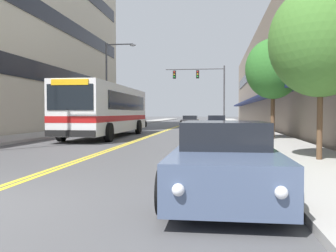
# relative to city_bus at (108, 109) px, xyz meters

# --- Properties ---
(ground_plane) EXTENTS (240.00, 240.00, 0.00)m
(ground_plane) POSITION_rel_city_bus_xyz_m (2.58, 19.31, -1.79)
(ground_plane) COLOR #4C4C4F
(sidewalk_left) EXTENTS (3.06, 106.00, 0.14)m
(sidewalk_left) POSITION_rel_city_bus_xyz_m (-4.45, 19.31, -1.72)
(sidewalk_left) COLOR #9E9B96
(sidewalk_left) RESTS_ON ground_plane
(sidewalk_right) EXTENTS (3.06, 106.00, 0.14)m
(sidewalk_right) POSITION_rel_city_bus_xyz_m (9.61, 19.31, -1.72)
(sidewalk_right) COLOR #9E9B96
(sidewalk_right) RESTS_ON ground_plane
(centre_line) EXTENTS (0.34, 106.00, 0.01)m
(centre_line) POSITION_rel_city_bus_xyz_m (2.58, 19.31, -1.79)
(centre_line) COLOR yellow
(centre_line) RESTS_ON ground_plane
(storefront_row_right) EXTENTS (9.10, 68.00, 10.90)m
(storefront_row_right) POSITION_rel_city_bus_xyz_m (15.37, 19.31, 3.65)
(storefront_row_right) COLOR gray
(storefront_row_right) RESTS_ON ground_plane
(city_bus) EXTENTS (2.91, 12.38, 3.17)m
(city_bus) POSITION_rel_city_bus_xyz_m (0.00, 0.00, 0.00)
(city_bus) COLOR silver
(city_bus) RESTS_ON ground_plane
(car_silver_parked_left_near) EXTENTS (2.11, 4.31, 1.42)m
(car_silver_parked_left_near) POSITION_rel_city_bus_xyz_m (-1.71, 15.44, -1.14)
(car_silver_parked_left_near) COLOR #B7B7BC
(car_silver_parked_left_near) RESTS_ON ground_plane
(car_slate_blue_parked_right_foreground) EXTENTS (2.01, 4.87, 1.34)m
(car_slate_blue_parked_right_foreground) POSITION_rel_city_bus_xyz_m (7.03, -16.33, -1.16)
(car_slate_blue_parked_right_foreground) COLOR #475675
(car_slate_blue_parked_right_foreground) RESTS_ON ground_plane
(car_navy_parked_right_mid) EXTENTS (2.02, 4.19, 1.29)m
(car_navy_parked_right_mid) POSITION_rel_city_bus_xyz_m (6.93, 11.04, -1.18)
(car_navy_parked_right_mid) COLOR #19234C
(car_navy_parked_right_mid) RESTS_ON ground_plane
(car_dark_grey_moving_lead) EXTENTS (2.16, 4.62, 1.21)m
(car_dark_grey_moving_lead) POSITION_rel_city_bus_xyz_m (3.85, 20.92, -1.22)
(car_dark_grey_moving_lead) COLOR #38383D
(car_dark_grey_moving_lead) RESTS_ON ground_plane
(traffic_signal_mast) EXTENTS (6.78, 0.38, 6.89)m
(traffic_signal_mast) POSITION_rel_city_bus_xyz_m (5.53, 19.74, 3.13)
(traffic_signal_mast) COLOR #47474C
(traffic_signal_mast) RESTS_ON ground_plane
(street_lamp_left_far) EXTENTS (2.76, 0.28, 7.67)m
(street_lamp_left_far) POSITION_rel_city_bus_xyz_m (-2.31, 8.84, 2.84)
(street_lamp_left_far) COLOR #47474C
(street_lamp_left_far) RESTS_ON ground_plane
(street_tree_right_near) EXTENTS (3.00, 3.00, 5.13)m
(street_tree_right_near) POSITION_rel_city_bus_xyz_m (9.89, -11.81, 1.82)
(street_tree_right_near) COLOR brown
(street_tree_right_near) RESTS_ON sidewalk_right
(street_tree_right_mid) EXTENTS (2.92, 2.92, 5.33)m
(street_tree_right_mid) POSITION_rel_city_bus_xyz_m (9.87, -2.76, 2.06)
(street_tree_right_mid) COLOR brown
(street_tree_right_mid) RESTS_ON sidewalk_right
(fire_hydrant) EXTENTS (0.34, 0.26, 0.90)m
(fire_hydrant) POSITION_rel_city_bus_xyz_m (8.52, -10.00, -1.21)
(fire_hydrant) COLOR #B7B7BC
(fire_hydrant) RESTS_ON sidewalk_right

